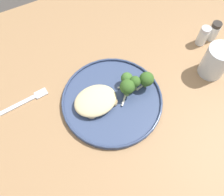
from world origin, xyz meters
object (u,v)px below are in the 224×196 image
object	(u,v)px
pepper_shaker	(214,31)
broccoli_floret_front_edge	(147,79)
seared_scallop_center_golden	(80,108)
seared_scallop_large_seared	(113,102)
salt_shaker	(203,36)
dinner_plate	(112,100)
seared_scallop_on_noodles	(86,103)
seared_scallop_front_small	(99,111)
seared_scallop_right_edge	(92,113)
dinner_fork	(20,104)
broccoli_floret_near_rim	(127,78)
water_glass	(215,63)
broccoli_floret_right_tilted	(135,82)
seared_scallop_rear_pale	(95,103)
seared_scallop_tilted_round	(101,98)
broccoli_floret_left_leaning	(127,87)

from	to	relation	value
pepper_shaker	broccoli_floret_front_edge	bearing A→B (deg)	-167.97
seared_scallop_center_golden	seared_scallop_large_seared	world-z (taller)	seared_scallop_center_golden
broccoli_floret_front_edge	salt_shaker	distance (m)	0.26
dinner_plate	seared_scallop_center_golden	size ratio (longest dim) A/B	12.99
seared_scallop_on_noodles	pepper_shaker	distance (m)	0.48
pepper_shaker	seared_scallop_front_small	bearing A→B (deg)	-169.97
dinner_plate	salt_shaker	xyz separation A→B (m)	(0.36, 0.06, 0.02)
seared_scallop_right_edge	dinner_fork	world-z (taller)	seared_scallop_right_edge
seared_scallop_front_small	broccoli_floret_near_rim	world-z (taller)	broccoli_floret_near_rim
water_glass	seared_scallop_large_seared	bearing A→B (deg)	173.73
broccoli_floret_near_rim	seared_scallop_center_golden	bearing A→B (deg)	-174.01
dinner_plate	dinner_fork	size ratio (longest dim) A/B	1.55
broccoli_floret_right_tilted	seared_scallop_front_small	bearing A→B (deg)	-168.75
broccoli_floret_front_edge	seared_scallop_rear_pale	bearing A→B (deg)	175.34
seared_scallop_right_edge	pepper_shaker	size ratio (longest dim) A/B	0.47
seared_scallop_rear_pale	water_glass	xyz separation A→B (m)	(0.37, -0.06, 0.02)
seared_scallop_front_small	seared_scallop_right_edge	bearing A→B (deg)	160.16
seared_scallop_on_noodles	water_glass	bearing A→B (deg)	-9.83
dinner_plate	salt_shaker	distance (m)	0.37
seared_scallop_right_edge	dinner_fork	size ratio (longest dim) A/B	0.17
dinner_fork	seared_scallop_tilted_round	bearing A→B (deg)	-25.02
seared_scallop_tilted_round	seared_scallop_rear_pale	bearing A→B (deg)	-163.79
water_glass	dinner_fork	bearing A→B (deg)	163.81
dinner_plate	seared_scallop_front_small	size ratio (longest dim) A/B	13.16
seared_scallop_tilted_round	pepper_shaker	distance (m)	0.44
seared_scallop_front_small	broccoli_floret_front_edge	distance (m)	0.16
seared_scallop_front_small	salt_shaker	size ratio (longest dim) A/B	0.33
broccoli_floret_left_leaning	seared_scallop_center_golden	bearing A→B (deg)	173.72
broccoli_floret_near_rim	salt_shaker	size ratio (longest dim) A/B	0.72
dinner_plate	seared_scallop_center_golden	world-z (taller)	seared_scallop_center_golden
dinner_plate	seared_scallop_tilted_round	size ratio (longest dim) A/B	11.55
broccoli_floret_left_leaning	broccoli_floret_front_edge	distance (m)	0.06
seared_scallop_rear_pale	broccoli_floret_near_rim	world-z (taller)	broccoli_floret_near_rim
seared_scallop_center_golden	broccoli_floret_front_edge	size ratio (longest dim) A/B	0.38
seared_scallop_tilted_round	water_glass	bearing A→B (deg)	-10.31
seared_scallop_tilted_round	seared_scallop_right_edge	bearing A→B (deg)	-145.03
broccoli_floret_near_rim	broccoli_floret_right_tilted	xyz separation A→B (m)	(0.01, -0.02, 0.00)
broccoli_floret_right_tilted	broccoli_floret_near_rim	bearing A→B (deg)	116.25
seared_scallop_center_golden	seared_scallop_on_noodles	bearing A→B (deg)	20.92
seared_scallop_right_edge	dinner_fork	bearing A→B (deg)	142.88
dinner_plate	broccoli_floret_left_leaning	size ratio (longest dim) A/B	4.55
dinner_plate	seared_scallop_rear_pale	bearing A→B (deg)	170.83
seared_scallop_right_edge	broccoli_floret_left_leaning	world-z (taller)	broccoli_floret_left_leaning
water_glass	pepper_shaker	size ratio (longest dim) A/B	1.53
seared_scallop_right_edge	water_glass	bearing A→B (deg)	-4.91
seared_scallop_tilted_round	broccoli_floret_right_tilted	world-z (taller)	broccoli_floret_right_tilted
seared_scallop_large_seared	salt_shaker	distance (m)	0.37
seared_scallop_front_small	water_glass	world-z (taller)	water_glass
broccoli_floret_left_leaning	broccoli_floret_front_edge	xyz separation A→B (m)	(0.06, -0.00, -0.00)
dinner_plate	water_glass	size ratio (longest dim) A/B	2.82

